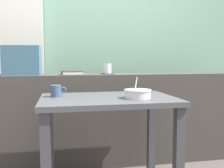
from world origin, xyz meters
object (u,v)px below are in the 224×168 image
(soup_bowl, at_px, (138,94))
(juice_glass, at_px, (107,69))
(ceramic_mug, at_px, (56,91))
(throw_pillow, at_px, (22,60))
(closed_book, at_px, (72,73))
(breakfast_table, at_px, (108,116))
(coaster_square, at_px, (107,74))

(soup_bowl, bearing_deg, juice_glass, 97.25)
(ceramic_mug, bearing_deg, soup_bowl, -18.03)
(throw_pillow, height_order, soup_bowl, throw_pillow)
(closed_book, distance_m, throw_pillow, 0.45)
(breakfast_table, relative_size, ceramic_mug, 8.43)
(throw_pillow, bearing_deg, breakfast_table, -42.20)
(coaster_square, relative_size, throw_pillow, 0.31)
(coaster_square, xyz_separation_m, ceramic_mug, (-0.47, -0.52, -0.09))
(coaster_square, distance_m, soup_bowl, 0.71)
(breakfast_table, bearing_deg, juice_glass, 80.31)
(breakfast_table, distance_m, soup_bowl, 0.27)
(soup_bowl, bearing_deg, breakfast_table, 154.46)
(closed_book, height_order, soup_bowl, closed_book)
(juice_glass, relative_size, ceramic_mug, 0.84)
(coaster_square, bearing_deg, juice_glass, 180.00)
(juice_glass, height_order, ceramic_mug, juice_glass)
(juice_glass, height_order, soup_bowl, juice_glass)
(coaster_square, bearing_deg, ceramic_mug, -132.08)
(soup_bowl, distance_m, ceramic_mug, 0.59)
(juice_glass, height_order, throw_pillow, throw_pillow)
(closed_book, height_order, ceramic_mug, closed_book)
(breakfast_table, xyz_separation_m, juice_glass, (0.10, 0.61, 0.32))
(coaster_square, distance_m, juice_glass, 0.05)
(soup_bowl, bearing_deg, closed_book, 122.07)
(ceramic_mug, bearing_deg, breakfast_table, -13.76)
(juice_glass, xyz_separation_m, closed_book, (-0.33, -0.02, -0.03))
(breakfast_table, relative_size, coaster_square, 9.53)
(coaster_square, height_order, closed_book, closed_book)
(throw_pillow, bearing_deg, soup_bowl, -39.04)
(breakfast_table, height_order, coaster_square, coaster_square)
(juice_glass, distance_m, ceramic_mug, 0.71)
(coaster_square, distance_m, throw_pillow, 0.78)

